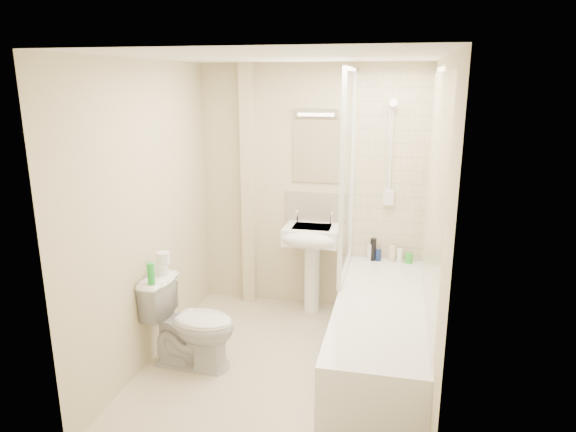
# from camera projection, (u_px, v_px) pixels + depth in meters

# --- Properties ---
(floor) EXTENTS (2.50, 2.50, 0.00)m
(floor) POSITION_uv_depth(u_px,v_px,m) (283.00, 366.00, 4.15)
(floor) COLOR beige
(floor) RESTS_ON ground
(wall_back) EXTENTS (2.20, 0.02, 2.40)m
(wall_back) POSITION_uv_depth(u_px,v_px,m) (311.00, 190.00, 5.02)
(wall_back) COLOR beige
(wall_back) RESTS_ON ground
(wall_left) EXTENTS (0.02, 2.50, 2.40)m
(wall_left) POSITION_uv_depth(u_px,v_px,m) (147.00, 216.00, 4.07)
(wall_left) COLOR beige
(wall_left) RESTS_ON ground
(wall_right) EXTENTS (0.02, 2.50, 2.40)m
(wall_right) POSITION_uv_depth(u_px,v_px,m) (434.00, 233.00, 3.61)
(wall_right) COLOR beige
(wall_right) RESTS_ON ground
(ceiling) EXTENTS (2.20, 2.50, 0.02)m
(ceiling) POSITION_uv_depth(u_px,v_px,m) (282.00, 57.00, 3.53)
(ceiling) COLOR white
(ceiling) RESTS_ON wall_back
(tile_back) EXTENTS (0.70, 0.01, 1.75)m
(tile_back) POSITION_uv_depth(u_px,v_px,m) (390.00, 170.00, 4.79)
(tile_back) COLOR beige
(tile_back) RESTS_ON wall_back
(tile_right) EXTENTS (0.01, 2.10, 1.75)m
(tile_right) POSITION_uv_depth(u_px,v_px,m) (433.00, 196.00, 3.75)
(tile_right) COLOR beige
(tile_right) RESTS_ON wall_right
(pipe_boxing) EXTENTS (0.12, 0.12, 2.40)m
(pipe_boxing) POSITION_uv_depth(u_px,v_px,m) (248.00, 188.00, 5.09)
(pipe_boxing) COLOR beige
(pipe_boxing) RESTS_ON ground
(splashback) EXTENTS (0.60, 0.02, 0.30)m
(splashback) POSITION_uv_depth(u_px,v_px,m) (316.00, 207.00, 5.04)
(splashback) COLOR beige
(splashback) RESTS_ON wall_back
(mirror) EXTENTS (0.46, 0.01, 0.60)m
(mirror) POSITION_uv_depth(u_px,v_px,m) (316.00, 151.00, 4.90)
(mirror) COLOR white
(mirror) RESTS_ON wall_back
(strip_light) EXTENTS (0.42, 0.07, 0.07)m
(strip_light) POSITION_uv_depth(u_px,v_px,m) (316.00, 112.00, 4.78)
(strip_light) COLOR silver
(strip_light) RESTS_ON wall_back
(bathtub) EXTENTS (0.70, 2.10, 0.55)m
(bathtub) POSITION_uv_depth(u_px,v_px,m) (379.00, 332.00, 4.11)
(bathtub) COLOR white
(bathtub) RESTS_ON ground
(shower_screen) EXTENTS (0.04, 0.92, 1.80)m
(shower_screen) POSITION_uv_depth(u_px,v_px,m) (348.00, 174.00, 4.45)
(shower_screen) COLOR white
(shower_screen) RESTS_ON bathtub
(shower_fixture) EXTENTS (0.10, 0.16, 0.99)m
(shower_fixture) POSITION_uv_depth(u_px,v_px,m) (390.00, 158.00, 4.72)
(shower_fixture) COLOR white
(shower_fixture) RESTS_ON wall_back
(pedestal_sink) EXTENTS (0.52, 0.48, 1.01)m
(pedestal_sink) POSITION_uv_depth(u_px,v_px,m) (311.00, 245.00, 4.91)
(pedestal_sink) COLOR white
(pedestal_sink) RESTS_ON ground
(bottle_white_a) EXTENTS (0.05, 0.05, 0.16)m
(bottle_white_a) POSITION_uv_depth(u_px,v_px,m) (370.00, 252.00, 4.96)
(bottle_white_a) COLOR white
(bottle_white_a) RESTS_ON bathtub
(bottle_black_b) EXTENTS (0.06, 0.06, 0.22)m
(bottle_black_b) POSITION_uv_depth(u_px,v_px,m) (373.00, 249.00, 4.94)
(bottle_black_b) COLOR black
(bottle_black_b) RESTS_ON bathtub
(bottle_blue) EXTENTS (0.06, 0.06, 0.11)m
(bottle_blue) POSITION_uv_depth(u_px,v_px,m) (378.00, 255.00, 4.95)
(bottle_blue) COLOR navy
(bottle_blue) RESTS_ON bathtub
(bottle_cream) EXTENTS (0.06, 0.06, 0.16)m
(bottle_cream) POSITION_uv_depth(u_px,v_px,m) (392.00, 254.00, 4.92)
(bottle_cream) COLOR beige
(bottle_cream) RESTS_ON bathtub
(bottle_white_b) EXTENTS (0.05, 0.05, 0.13)m
(bottle_white_b) POSITION_uv_depth(u_px,v_px,m) (400.00, 256.00, 4.90)
(bottle_white_b) COLOR white
(bottle_white_b) RESTS_ON bathtub
(bottle_green) EXTENTS (0.07, 0.07, 0.09)m
(bottle_green) POSITION_uv_depth(u_px,v_px,m) (409.00, 258.00, 4.89)
(bottle_green) COLOR green
(bottle_green) RESTS_ON bathtub
(toilet) EXTENTS (0.51, 0.77, 0.73)m
(toilet) POSITION_uv_depth(u_px,v_px,m) (191.00, 323.00, 4.10)
(toilet) COLOR white
(toilet) RESTS_ON ground
(toilet_roll_lower) EXTENTS (0.10, 0.10, 0.09)m
(toilet_roll_lower) POSITION_uv_depth(u_px,v_px,m) (162.00, 269.00, 4.10)
(toilet_roll_lower) COLOR white
(toilet_roll_lower) RESTS_ON toilet
(toilet_roll_upper) EXTENTS (0.11, 0.11, 0.09)m
(toilet_roll_upper) POSITION_uv_depth(u_px,v_px,m) (163.00, 258.00, 4.09)
(toilet_roll_upper) COLOR white
(toilet_roll_upper) RESTS_ON toilet_roll_lower
(green_bottle) EXTENTS (0.06, 0.06, 0.17)m
(green_bottle) POSITION_uv_depth(u_px,v_px,m) (151.00, 273.00, 3.91)
(green_bottle) COLOR green
(green_bottle) RESTS_ON toilet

